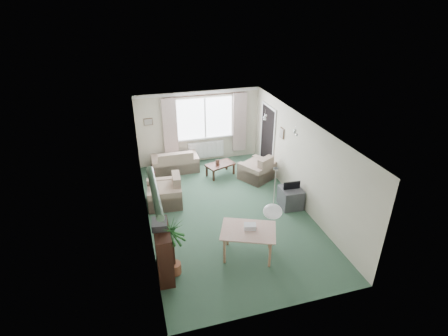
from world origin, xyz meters
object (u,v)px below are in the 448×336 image
object	(u,v)px
bookshelf	(164,252)
houseplant	(173,248)
sofa	(175,160)
armchair_left	(164,190)
tv_cube	(291,197)
dining_table	(248,243)
coffee_table	(220,169)
pet_bed	(256,175)
armchair_corner	(257,167)

from	to	relation	value
bookshelf	houseplant	bearing A→B (deg)	-12.11
sofa	armchair_left	distance (m)	1.96
houseplant	tv_cube	size ratio (longest dim) A/B	2.18
sofa	dining_table	xyz separation A→B (m)	(0.88, -4.46, -0.04)
coffee_table	pet_bed	xyz separation A→B (m)	(1.01, -0.46, -0.13)
bookshelf	pet_bed	size ratio (longest dim) A/B	1.66
sofa	pet_bed	world-z (taller)	sofa
armchair_corner	tv_cube	size ratio (longest dim) A/B	1.49
coffee_table	dining_table	distance (m)	3.77
armchair_left	tv_cube	size ratio (longest dim) A/B	1.57
armchair_corner	houseplant	distance (m)	4.52
sofa	dining_table	world-z (taller)	sofa
pet_bed	coffee_table	bearing A→B (deg)	155.80
bookshelf	dining_table	size ratio (longest dim) A/B	1.06
houseplant	armchair_left	bearing A→B (deg)	86.81
dining_table	armchair_corner	bearing A→B (deg)	66.07
armchair_corner	bookshelf	world-z (taller)	bookshelf
sofa	bookshelf	xyz separation A→B (m)	(-0.92, -4.51, 0.19)
coffee_table	tv_cube	size ratio (longest dim) A/B	1.45
bookshelf	tv_cube	size ratio (longest dim) A/B	1.87
armchair_left	coffee_table	xyz separation A→B (m)	(1.88, 1.16, -0.22)
coffee_table	armchair_corner	bearing A→B (deg)	-27.01
sofa	armchair_left	bearing A→B (deg)	73.43
armchair_corner	tv_cube	xyz separation A→B (m)	(0.31, -1.71, -0.13)
sofa	pet_bed	bearing A→B (deg)	153.91
coffee_table	houseplant	xyz separation A→B (m)	(-2.03, -3.85, 0.45)
houseplant	pet_bed	world-z (taller)	houseplant
houseplant	tv_cube	xyz separation A→B (m)	(3.35, 1.62, -0.38)
sofa	tv_cube	world-z (taller)	sofa
coffee_table	bookshelf	xyz separation A→B (m)	(-2.22, -3.80, 0.36)
coffee_table	sofa	bearing A→B (deg)	151.43
dining_table	pet_bed	size ratio (longest dim) A/B	1.56
bookshelf	dining_table	world-z (taller)	bookshelf
dining_table	sofa	bearing A→B (deg)	101.16
houseplant	dining_table	xyz separation A→B (m)	(1.61, 0.10, -0.32)
bookshelf	coffee_table	bearing A→B (deg)	61.26
armchair_left	tv_cube	bearing A→B (deg)	75.65
bookshelf	tv_cube	xyz separation A→B (m)	(3.54, 1.57, -0.29)
armchair_left	tv_cube	xyz separation A→B (m)	(3.20, -1.07, -0.15)
armchair_corner	houseplant	size ratio (longest dim) A/B	0.68
coffee_table	houseplant	bearing A→B (deg)	-117.83
houseplant	pet_bed	bearing A→B (deg)	48.08
sofa	armchair_corner	distance (m)	2.62
armchair_corner	coffee_table	world-z (taller)	armchair_corner
armchair_corner	pet_bed	distance (m)	0.33
pet_bed	bookshelf	bearing A→B (deg)	-134.05
sofa	armchair_corner	bearing A→B (deg)	152.72
armchair_left	dining_table	world-z (taller)	armchair_left
sofa	coffee_table	size ratio (longest dim) A/B	1.68
coffee_table	bookshelf	world-z (taller)	bookshelf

